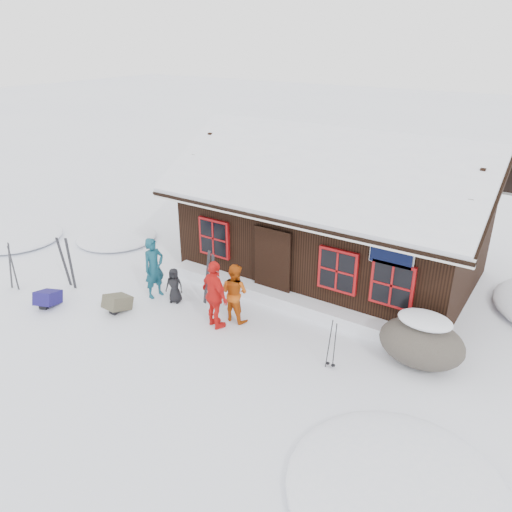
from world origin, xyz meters
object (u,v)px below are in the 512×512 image
object	(u,v)px
skier_orange_right	(215,295)
boulder	(422,341)
skier_crouched	(174,285)
ski_poles	(332,346)
skier_teal	(154,268)
ski_pair_left	(12,268)
backpack_olive	(118,305)
backpack_blue	(48,300)
skier_orange_left	(235,293)

from	to	relation	value
skier_orange_right	boulder	distance (m)	4.91
skier_crouched	ski_poles	size ratio (longest dim) A/B	0.81
skier_teal	boulder	xyz separation A→B (m)	(7.10, 0.98, -0.31)
skier_orange_right	ski_pair_left	size ratio (longest dim) A/B	1.20
ski_pair_left	backpack_olive	bearing A→B (deg)	24.31
skier_orange_right	ski_pair_left	distance (m)	6.22
skier_orange_right	backpack_blue	xyz separation A→B (m)	(-4.39, -1.70, -0.72)
ski_poles	backpack_olive	distance (m)	5.86
skier_orange_left	boulder	size ratio (longest dim) A/B	0.83
skier_orange_right	ski_pair_left	xyz separation A→B (m)	(-6.00, -1.62, -0.20)
boulder	backpack_olive	distance (m)	7.67
skier_orange_left	ski_poles	xyz separation A→B (m)	(2.95, -0.49, -0.20)
boulder	backpack_olive	world-z (taller)	boulder
backpack_blue	backpack_olive	bearing A→B (deg)	3.13
backpack_olive	ski_poles	bearing A→B (deg)	11.10
skier_orange_left	ski_pair_left	world-z (taller)	skier_orange_left
skier_teal	skier_crouched	distance (m)	0.77
skier_crouched	skier_teal	bearing A→B (deg)	163.84
ski_pair_left	backpack_olive	xyz separation A→B (m)	(3.37, 0.79, -0.52)
skier_crouched	ski_pair_left	world-z (taller)	ski_pair_left
skier_crouched	boulder	distance (m)	6.50
skier_teal	ski_poles	world-z (taller)	skier_teal
skier_orange_right	boulder	bearing A→B (deg)	-143.39
skier_teal	boulder	size ratio (longest dim) A/B	0.92
ski_poles	skier_orange_right	bearing A→B (deg)	-178.90
ski_pair_left	ski_poles	distance (m)	9.30
ski_pair_left	ski_poles	bearing A→B (deg)	21.55
ski_pair_left	ski_poles	size ratio (longest dim) A/B	1.22
ski_pair_left	backpack_olive	world-z (taller)	ski_pair_left
ski_pair_left	backpack_blue	xyz separation A→B (m)	(1.62, -0.07, -0.52)
skier_teal	ski_poles	bearing A→B (deg)	-83.22
backpack_olive	boulder	bearing A→B (deg)	18.65
ski_poles	backpack_blue	bearing A→B (deg)	-166.87
skier_teal	backpack_blue	xyz separation A→B (m)	(-2.00, -2.04, -0.69)
skier_orange_right	skier_crouched	distance (m)	1.80
backpack_blue	skier_orange_right	bearing A→B (deg)	-1.96
skier_orange_left	backpack_olive	world-z (taller)	skier_orange_left
boulder	skier_orange_left	bearing A→B (deg)	-170.31
backpack_blue	skier_crouched	bearing A→B (deg)	14.85
boulder	skier_crouched	bearing A→B (deg)	-171.74
skier_orange_right	ski_poles	world-z (taller)	skier_orange_right
skier_teal	ski_poles	distance (m)	5.54
ski_poles	backpack_olive	size ratio (longest dim) A/B	1.88
ski_pair_left	backpack_olive	distance (m)	3.50
skier_crouched	skier_orange_left	bearing A→B (deg)	-15.17
skier_crouched	backpack_blue	bearing A→B (deg)	-162.06
skier_orange_left	ski_pair_left	bearing A→B (deg)	22.68
skier_crouched	boulder	bearing A→B (deg)	-11.75
skier_orange_right	ski_poles	bearing A→B (deg)	-157.95
skier_crouched	ski_pair_left	xyz separation A→B (m)	(-4.29, -2.01, 0.20)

